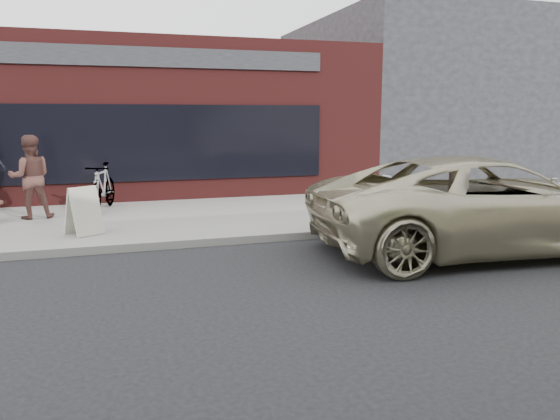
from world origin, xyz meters
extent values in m
plane|color=black|center=(0.00, 0.00, 0.00)|extent=(120.00, 120.00, 0.00)
cube|color=gray|center=(0.00, 7.00, 0.07)|extent=(44.00, 6.00, 0.15)
cube|color=#541C1B|center=(-2.00, 14.00, 2.25)|extent=(14.00, 10.00, 4.50)
cube|color=black|center=(-2.00, 8.97, 1.70)|extent=(10.00, 0.08, 2.00)
cube|color=#242429|center=(-2.00, 8.97, 3.90)|extent=(10.00, 0.08, 0.50)
cube|color=#242429|center=(10.00, 14.00, 3.00)|extent=(10.00, 10.00, 6.00)
torus|color=black|center=(1.33, 3.84, 0.30)|extent=(0.61, 0.15, 0.60)
torus|color=black|center=(2.67, 3.96, 0.30)|extent=(0.61, 0.15, 0.60)
cube|color=#B7B7BC|center=(1.96, 3.90, 0.38)|extent=(0.52, 0.31, 0.34)
cube|color=black|center=(2.22, 3.92, 0.73)|extent=(0.47, 0.33, 0.23)
cube|color=black|center=(1.78, 3.88, 0.72)|extent=(0.51, 0.30, 0.11)
cube|color=black|center=(1.47, 3.85, 0.64)|extent=(0.29, 0.22, 0.13)
cube|color=black|center=(2.49, 3.95, 0.85)|extent=(0.18, 0.23, 0.20)
cube|color=silver|center=(2.55, 3.95, 1.07)|extent=(0.15, 0.28, 0.30)
cylinder|color=black|center=(2.43, 3.94, 0.91)|extent=(0.09, 0.63, 0.03)
cube|color=#B7B7BC|center=(1.36, 3.84, 0.77)|extent=(0.27, 0.29, 0.03)
cube|color=slate|center=(1.42, 3.61, 0.55)|extent=(0.39, 0.20, 0.36)
cylinder|color=black|center=(1.36, 3.84, 0.89)|extent=(0.45, 0.29, 0.25)
cylinder|color=#B7B7BC|center=(1.59, 4.00, 0.31)|extent=(0.50, 0.12, 0.17)
imported|color=#BAB291|center=(3.50, 2.19, 0.85)|extent=(6.34, 3.28, 1.71)
imported|color=gray|center=(-3.00, 7.88, 0.72)|extent=(1.04, 1.97, 1.14)
cube|color=beige|center=(-3.28, 5.02, 0.61)|extent=(0.64, 0.55, 0.92)
cube|color=beige|center=(-3.41, 5.23, 0.61)|extent=(0.64, 0.55, 0.92)
imported|color=brown|center=(-4.50, 7.21, 1.07)|extent=(0.98, 0.81, 1.85)
camera|label=1|loc=(-2.83, -5.85, 2.41)|focal=35.00mm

